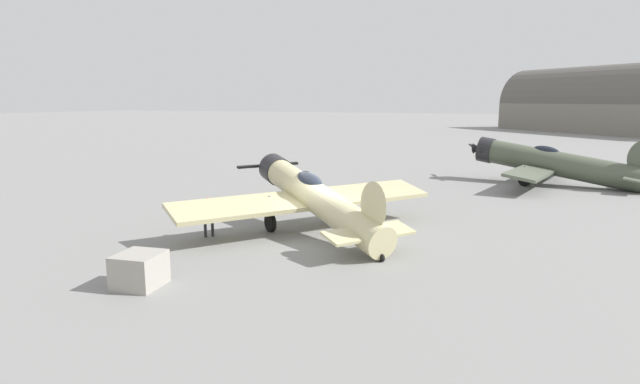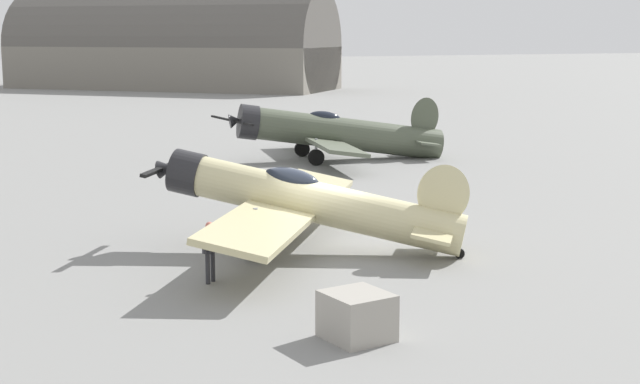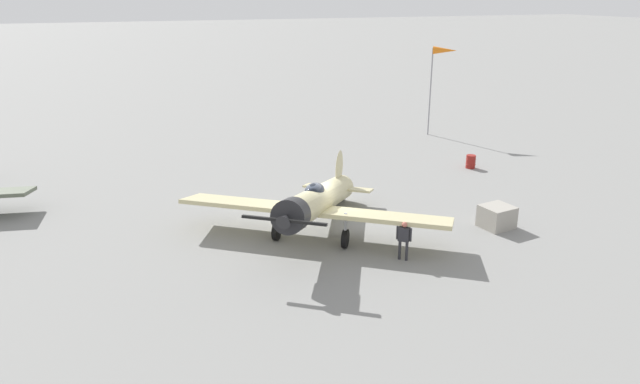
{
  "view_description": "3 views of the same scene",
  "coord_description": "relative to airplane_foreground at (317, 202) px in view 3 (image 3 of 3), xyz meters",
  "views": [
    {
      "loc": [
        8.18,
        -19.03,
        5.47
      ],
      "look_at": [
        0.0,
        0.0,
        1.8
      ],
      "focal_mm": 29.22,
      "sensor_mm": 36.0,
      "label": 1
    },
    {
      "loc": [
        -11.05,
        -24.45,
        6.46
      ],
      "look_at": [
        0.0,
        0.0,
        1.8
      ],
      "focal_mm": 51.83,
      "sensor_mm": 36.0,
      "label": 2
    },
    {
      "loc": [
        -22.42,
        8.57,
        10.15
      ],
      "look_at": [
        0.0,
        0.0,
        1.8
      ],
      "focal_mm": 32.49,
      "sensor_mm": 36.0,
      "label": 3
    }
  ],
  "objects": [
    {
      "name": "windsock_mast",
      "position": [
        14.26,
        -15.03,
        4.33
      ],
      "size": [
        1.37,
        1.71,
        6.45
      ],
      "color": "gray",
      "rests_on": "ground_plane"
    },
    {
      "name": "ground_plane",
      "position": [
        0.42,
        -0.3,
        -1.51
      ],
      "size": [
        400.0,
        400.0,
        0.0
      ],
      "primitive_type": "plane",
      "color": "gray"
    },
    {
      "name": "airplane_foreground",
      "position": [
        0.0,
        0.0,
        0.0
      ],
      "size": [
        9.31,
        10.6,
        2.98
      ],
      "rotation": [
        0.0,
        0.0,
        2.51
      ],
      "color": "beige",
      "rests_on": "ground_plane"
    },
    {
      "name": "equipment_crate",
      "position": [
        -2.15,
        -7.88,
        -1.01
      ],
      "size": [
        1.43,
        1.51,
        1.01
      ],
      "rotation": [
        0.0,
        0.0,
        0.15
      ],
      "color": "#9E998E",
      "rests_on": "ground_plane"
    },
    {
      "name": "fuel_drum",
      "position": [
        6.15,
        -12.26,
        -1.11
      ],
      "size": [
        0.6,
        0.6,
        0.8
      ],
      "color": "maroon",
      "rests_on": "ground_plane"
    },
    {
      "name": "ground_crew_mechanic",
      "position": [
        -3.63,
        -2.3,
        -0.53
      ],
      "size": [
        0.47,
        0.47,
        1.62
      ],
      "rotation": [
        0.0,
        0.0,
        5.49
      ],
      "color": "#2D2D33",
      "rests_on": "ground_plane"
    }
  ]
}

